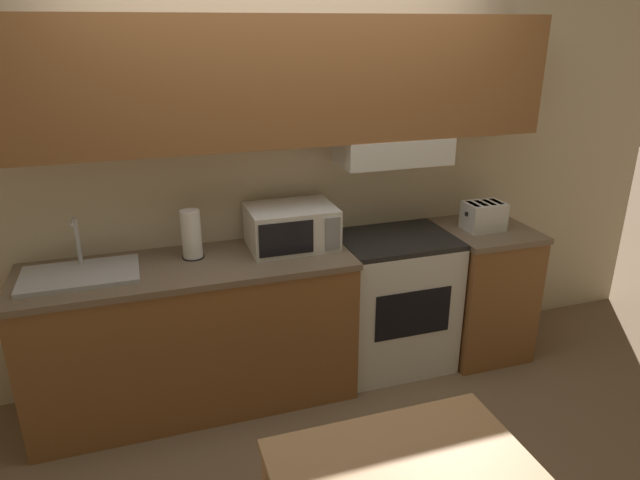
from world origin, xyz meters
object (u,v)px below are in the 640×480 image
(stove_range, at_px, (393,301))
(paper_towel_roll, at_px, (191,234))
(microwave, at_px, (291,227))
(toaster, at_px, (484,216))
(sink_basin, at_px, (80,274))

(stove_range, distance_m, paper_towel_roll, 1.36)
(stove_range, relative_size, microwave, 1.76)
(stove_range, height_order, toaster, toaster)
(microwave, bearing_deg, toaster, -4.44)
(stove_range, relative_size, toaster, 3.45)
(toaster, xyz_separation_m, paper_towel_roll, (-1.82, 0.10, 0.05))
(toaster, bearing_deg, sink_basin, 179.60)
(stove_range, bearing_deg, sink_basin, -179.32)
(toaster, height_order, sink_basin, sink_basin)
(microwave, relative_size, paper_towel_roll, 1.81)
(microwave, xyz_separation_m, paper_towel_roll, (-0.57, 0.01, 0.02))
(microwave, distance_m, toaster, 1.25)
(microwave, distance_m, paper_towel_roll, 0.58)
(microwave, distance_m, sink_basin, 1.17)
(stove_range, height_order, sink_basin, sink_basin)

